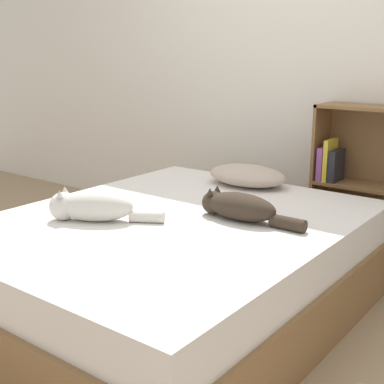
% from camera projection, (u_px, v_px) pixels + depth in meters
% --- Properties ---
extents(ground_plane, '(8.00, 8.00, 0.00)m').
position_uv_depth(ground_plane, '(175.00, 310.00, 2.74)').
color(ground_plane, '#997F60').
extents(wall_back, '(8.00, 0.06, 2.50)m').
position_uv_depth(wall_back, '(310.00, 57.00, 3.51)').
color(wall_back, silver).
rests_on(wall_back, ground_plane).
extents(bed, '(1.59, 1.96, 0.50)m').
position_uv_depth(bed, '(174.00, 266.00, 2.67)').
color(bed, brown).
rests_on(bed, ground_plane).
extents(pillow, '(0.50, 0.33, 0.12)m').
position_uv_depth(pillow, '(247.00, 175.00, 3.23)').
color(pillow, '#B29E8E').
rests_on(pillow, bed).
extents(cat_light, '(0.50, 0.36, 0.16)m').
position_uv_depth(cat_light, '(90.00, 207.00, 2.55)').
color(cat_light, beige).
rests_on(cat_light, bed).
extents(cat_dark, '(0.55, 0.17, 0.14)m').
position_uv_depth(cat_dark, '(239.00, 207.00, 2.57)').
color(cat_dark, '#33281E').
rests_on(cat_dark, bed).
extents(bookshelf, '(0.81, 0.26, 0.97)m').
position_uv_depth(bookshelf, '(378.00, 184.00, 3.27)').
color(bookshelf, brown).
rests_on(bookshelf, ground_plane).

